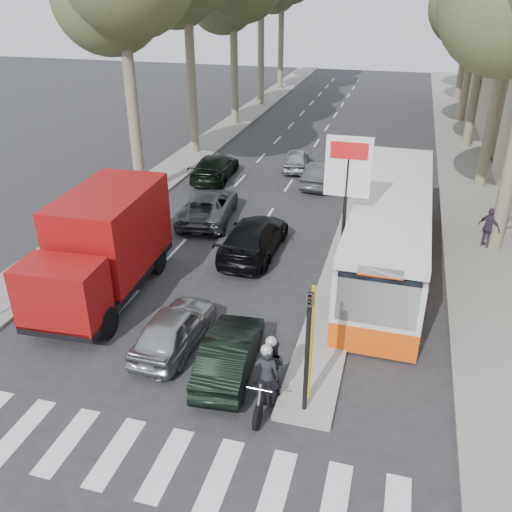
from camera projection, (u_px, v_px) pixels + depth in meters
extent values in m
plane|color=#28282B|center=(206.00, 357.00, 16.04)|extent=(120.00, 120.00, 0.00)
cube|color=gray|center=(462.00, 150.00, 35.44)|extent=(3.20, 70.00, 0.12)
cube|color=gray|center=(234.00, 124.00, 41.97)|extent=(2.40, 64.00, 0.12)
cube|color=gray|center=(356.00, 224.00, 24.68)|extent=(1.50, 26.00, 0.16)
cylinder|color=yellow|center=(311.00, 346.00, 13.62)|extent=(0.10, 0.10, 3.50)
cylinder|color=yellow|center=(342.00, 246.00, 18.77)|extent=(0.10, 0.10, 3.50)
cylinder|color=yellow|center=(360.00, 189.00, 23.92)|extent=(0.10, 0.10, 3.50)
cylinder|color=black|center=(344.00, 224.00, 18.39)|extent=(0.12, 0.12, 5.20)
cube|color=white|center=(348.00, 167.00, 17.48)|extent=(1.50, 0.10, 2.00)
cube|color=red|center=(349.00, 151.00, 17.18)|extent=(1.20, 0.02, 0.55)
cylinder|color=black|center=(307.00, 363.00, 13.26)|extent=(0.12, 0.12, 3.20)
imported|color=black|center=(309.00, 312.00, 12.58)|extent=(0.16, 0.41, 1.00)
cylinder|color=#6B604C|center=(133.00, 114.00, 26.36)|extent=(0.56, 0.56, 8.40)
cylinder|color=#6B604C|center=(192.00, 81.00, 33.12)|extent=(0.56, 0.56, 8.96)
cylinder|color=#6B604C|center=(234.00, 70.00, 40.14)|extent=(0.56, 0.56, 8.12)
cylinder|color=#6B604C|center=(261.00, 49.00, 46.72)|extent=(0.56, 0.56, 9.52)
cylinder|color=#6B604C|center=(281.00, 44.00, 53.80)|extent=(0.56, 0.56, 8.68)
cylinder|color=#6B604C|center=(496.00, 100.00, 27.24)|extent=(0.56, 0.56, 9.24)
cylinder|color=#6B604C|center=(476.00, 87.00, 34.48)|extent=(0.56, 0.56, 7.84)
sphere|color=#49532F|center=(472.00, 5.00, 33.07)|extent=(5.20, 5.20, 5.20)
cylinder|color=#6B604C|center=(470.00, 62.00, 41.07)|extent=(0.56, 0.56, 8.96)
cylinder|color=#6B604C|center=(464.00, 54.00, 48.05)|extent=(0.56, 0.56, 8.40)
imported|color=#A1A2A8|center=(174.00, 328.00, 16.28)|extent=(1.67, 3.87, 1.30)
imported|color=black|center=(230.00, 353.00, 15.19)|extent=(1.68, 3.95, 1.27)
imported|color=#4B4E53|center=(208.00, 206.00, 25.05)|extent=(2.86, 5.08, 1.34)
imported|color=black|center=(254.00, 237.00, 21.85)|extent=(2.07, 5.00, 1.44)
imported|color=#A8AAB0|center=(296.00, 159.00, 31.83)|extent=(1.88, 3.73, 1.22)
imported|color=#45464C|center=(321.00, 174.00, 29.28)|extent=(1.70, 3.93, 1.26)
imported|color=black|center=(215.00, 167.00, 30.23)|extent=(2.17, 4.78, 1.36)
cube|color=black|center=(105.00, 280.00, 18.91)|extent=(2.85, 6.86, 0.28)
cylinder|color=black|center=(41.00, 314.00, 17.22)|extent=(0.39, 1.03, 1.01)
cylinder|color=black|center=(107.00, 322.00, 16.80)|extent=(0.39, 1.03, 1.01)
cylinder|color=black|center=(103.00, 255.00, 20.93)|extent=(0.39, 1.03, 1.01)
cylinder|color=black|center=(157.00, 260.00, 20.51)|extent=(0.39, 1.03, 1.01)
cube|color=maroon|center=(62.00, 293.00, 16.21)|extent=(2.55, 1.71, 1.91)
cube|color=black|center=(48.00, 299.00, 15.47)|extent=(2.24, 0.22, 1.01)
cube|color=maroon|center=(111.00, 229.00, 18.98)|extent=(2.85, 4.85, 2.80)
cube|color=#F5510D|center=(387.00, 254.00, 20.83)|extent=(2.79, 11.99, 0.93)
cube|color=silver|center=(391.00, 225.00, 20.26)|extent=(2.79, 11.99, 1.56)
cube|color=black|center=(392.00, 217.00, 20.12)|extent=(2.80, 11.51, 0.88)
cube|color=silver|center=(395.00, 196.00, 19.74)|extent=(2.79, 11.99, 0.31)
cube|color=black|center=(377.00, 301.00, 15.11)|extent=(2.29, 0.10, 1.56)
cube|color=#F5510D|center=(380.00, 273.00, 14.70)|extent=(1.25, 0.08, 0.33)
cylinder|color=black|center=(342.00, 302.00, 17.90)|extent=(0.31, 1.00, 1.00)
cylinder|color=black|center=(416.00, 313.00, 17.31)|extent=(0.31, 1.00, 1.00)
cylinder|color=black|center=(366.00, 218.00, 24.24)|extent=(0.31, 1.00, 1.00)
cylinder|color=black|center=(421.00, 224.00, 23.64)|extent=(0.31, 1.00, 1.00)
cylinder|color=black|center=(258.00, 417.00, 13.38)|extent=(0.11, 0.68, 0.68)
cylinder|color=black|center=(274.00, 376.00, 14.76)|extent=(0.11, 0.68, 0.68)
cylinder|color=silver|center=(259.00, 402.00, 13.26)|extent=(0.07, 0.43, 0.86)
cube|color=black|center=(267.00, 390.00, 14.05)|extent=(0.24, 0.80, 0.32)
cube|color=black|center=(265.00, 386.00, 13.74)|extent=(0.32, 0.48, 0.24)
cube|color=black|center=(270.00, 375.00, 14.23)|extent=(0.30, 0.70, 0.13)
cylinder|color=silver|center=(259.00, 389.00, 13.16)|extent=(0.66, 0.05, 0.04)
imported|color=black|center=(267.00, 376.00, 13.84)|extent=(0.66, 0.43, 1.80)
imported|color=black|center=(271.00, 367.00, 14.23)|extent=(0.82, 0.46, 1.68)
sphere|color=#B2B2B7|center=(267.00, 350.00, 13.41)|extent=(0.30, 0.30, 0.30)
sphere|color=#B2B2B7|center=(271.00, 342.00, 13.82)|extent=(0.30, 0.30, 0.30)
imported|color=#413049|center=(489.00, 228.00, 22.11)|extent=(1.08, 1.00, 1.69)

